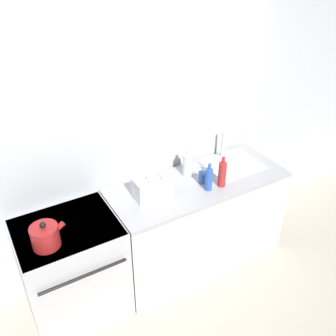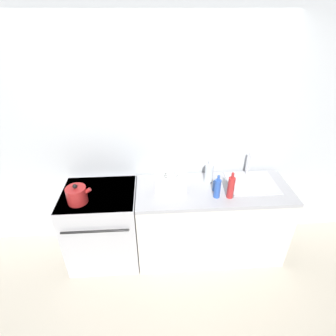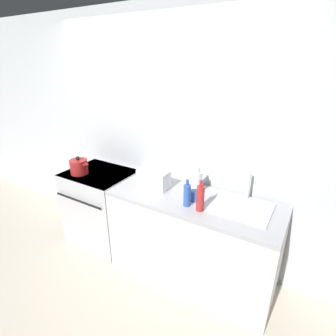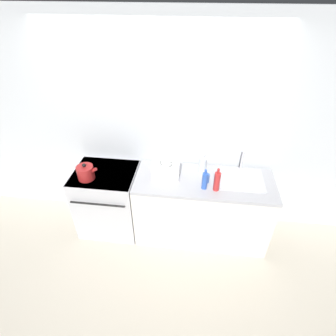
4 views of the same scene
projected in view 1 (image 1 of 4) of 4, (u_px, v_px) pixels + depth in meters
The scene contains 11 objects.
ground_plane at pixel (161, 303), 3.26m from camera, with size 12.00×12.00×0.00m, color beige.
wall_back at pixel (118, 139), 3.07m from camera, with size 8.00×0.05×2.60m.
stove at pixel (73, 269), 2.97m from camera, with size 0.75×0.66×0.90m.
counter_block at pixel (197, 221), 3.49m from camera, with size 1.61×0.63×0.90m.
kettle at pixel (46, 236), 2.54m from camera, with size 0.24×0.19×0.20m.
toaster at pixel (153, 187), 3.02m from camera, with size 0.31×0.15×0.18m.
sink_tray at pixel (232, 164), 3.48m from camera, with size 0.50×0.43×0.28m.
bottle_red at pixel (222, 174), 3.14m from camera, with size 0.07×0.07×0.28m.
bottle_clear at pixel (188, 164), 3.28m from camera, with size 0.09×0.09×0.26m.
bottle_blue at pixel (209, 179), 3.10m from camera, with size 0.06×0.06×0.25m.
cup_blue at pixel (203, 177), 3.22m from camera, with size 0.07×0.07×0.10m.
Camera 1 is at (-1.02, -1.88, 2.72)m, focal length 40.00 mm.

